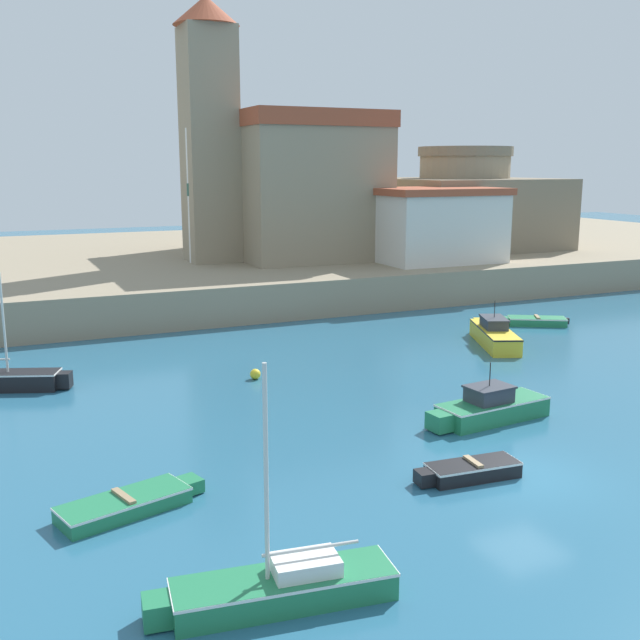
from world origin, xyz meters
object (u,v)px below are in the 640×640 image
Objects in this scene: sailboat_green_6 at (281,586)px; mooring_buoy at (255,374)px; dinghy_black_1 at (470,470)px; fortress at (463,207)px; lighthouse at (200,185)px; harbor_shed_near_wharf at (435,224)px; motorboat_green_0 at (489,408)px; church at (280,178)px; dinghy_green_2 at (129,503)px; motorboat_yellow_5 at (494,334)px; dinghy_green_4 at (535,321)px; sailboat_black_3 at (3,380)px.

sailboat_green_6 reaches higher than mooring_buoy.
dinghy_black_1 is 0.25× the size of fortress.
harbor_shed_near_wharf is at bearing -21.96° from lighthouse.
motorboat_green_0 is at bearing 47.35° from dinghy_black_1.
mooring_buoy is 0.03× the size of church.
lighthouse is (1.66, 36.15, 7.72)m from dinghy_black_1.
dinghy_green_2 is 0.72× the size of motorboat_yellow_5.
motorboat_green_0 reaches higher than dinghy_black_1.
dinghy_black_1 reaches higher than dinghy_green_2.
motorboat_green_0 is 35.75m from church.
church is (-7.98, 21.59, 8.13)m from dinghy_green_4.
mooring_buoy is (7.56, 10.94, -0.02)m from dinghy_green_2.
motorboat_green_0 is 1.35× the size of dinghy_green_4.
fortress is at bearing -3.52° from church.
church is (5.01, 34.51, 7.89)m from motorboat_green_0.
harbor_shed_near_wharf is at bearing 45.04° from dinghy_green_2.
sailboat_black_3 is 0.39× the size of fortress.
dinghy_black_1 is at bearing -134.57° from dinghy_green_4.
sailboat_green_6 is at bearing -153.47° from dinghy_black_1.
motorboat_yellow_5 is at bearing -83.90° from church.
dinghy_green_4 reaches higher than mooring_buoy.
fortress is at bearing 29.42° from sailboat_black_3.
dinghy_green_2 is 0.46× the size of harbor_shed_near_wharf.
sailboat_green_6 is at bearing -107.55° from mooring_buoy.
church is (-2.63, 24.65, 7.82)m from motorboat_yellow_5.
sailboat_black_3 is (-12.78, 15.90, 0.17)m from dinghy_black_1.
dinghy_green_4 is 0.42× the size of harbor_shed_near_wharf.
sailboat_black_3 is 33.75m from harbor_shed_near_wharf.
church is (21.58, 22.72, 7.96)m from sailboat_black_3.
motorboat_yellow_5 is 12.67× the size of mooring_buoy.
dinghy_black_1 is 10.17m from dinghy_green_2.
mooring_buoy is at bearing -113.58° from church.
sailboat_black_3 is at bearing -155.63° from harbor_shed_near_wharf.
dinghy_black_1 reaches higher than mooring_buoy.
sailboat_black_3 is at bearing 128.79° from dinghy_black_1.
sailboat_black_3 is 0.98× the size of sailboat_green_6.
church reaches higher than sailboat_black_3.
fortress is (33.39, 41.44, 5.34)m from sailboat_green_6.
dinghy_green_2 reaches higher than mooring_buoy.
dinghy_green_4 is 0.69× the size of sailboat_green_6.
fortress is 1.49× the size of harbor_shed_near_wharf.
church is 7.56m from lighthouse.
motorboat_green_0 is 29.46m from harbor_shed_near_wharf.
fortress is at bearing 56.83° from motorboat_green_0.
harbor_shed_near_wharf is at bearing 68.38° from motorboat_yellow_5.
dinghy_green_4 is at bearing -69.71° from church.
sailboat_green_6 reaches higher than sailboat_black_3.
lighthouse reaches higher than motorboat_green_0.
motorboat_green_0 is 0.87× the size of motorboat_yellow_5.
lighthouse is at bearing 71.18° from dinghy_green_2.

